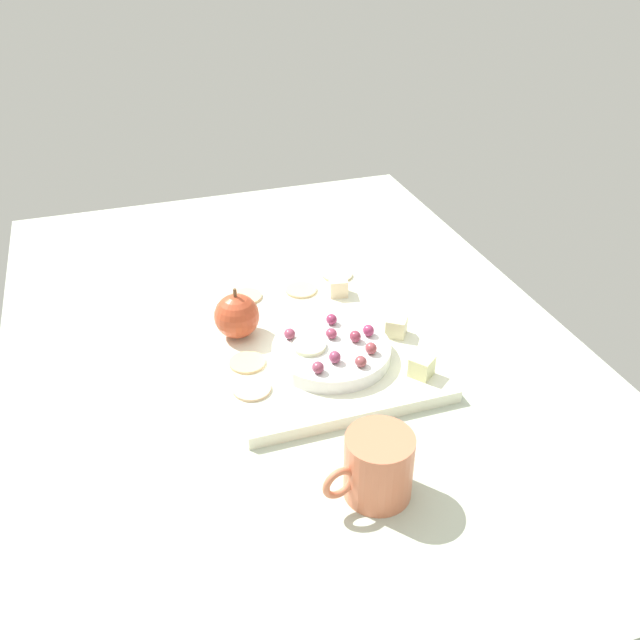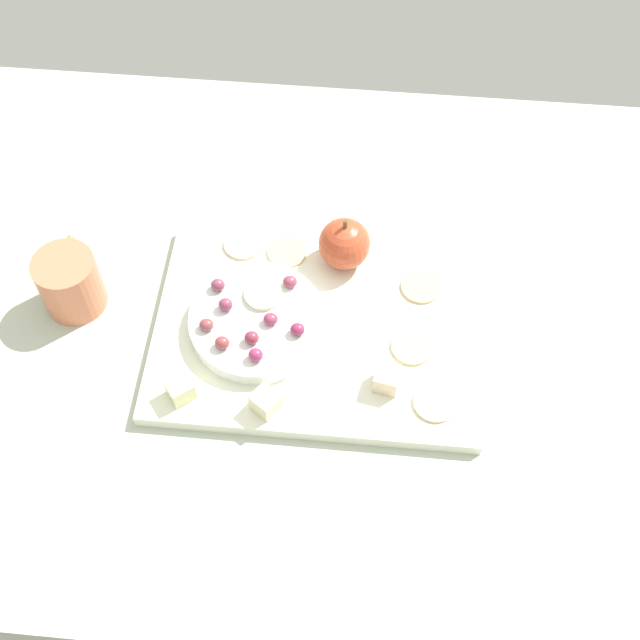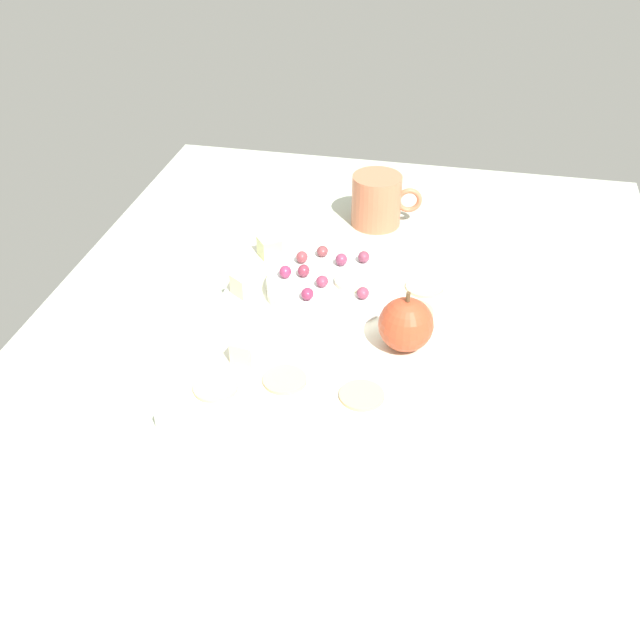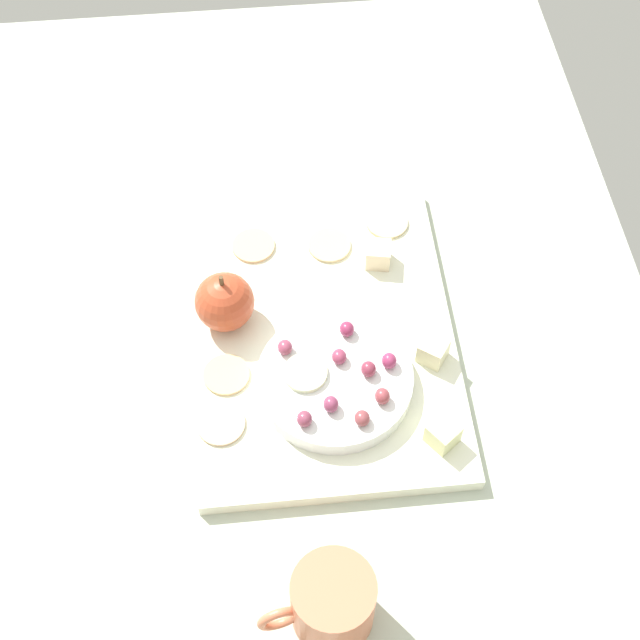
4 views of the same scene
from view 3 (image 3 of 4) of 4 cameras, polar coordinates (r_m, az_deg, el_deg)
name	(u,v)px [view 3 (image 3 of 4)]	position (r cm, az deg, el deg)	size (l,w,h in cm)	color
table	(343,363)	(93.72, 1.72, -3.23)	(112.67, 81.49, 3.88)	#B0BBA7
platter	(322,330)	(94.27, 0.16, -0.78)	(39.20, 28.24, 1.76)	silver
serving_dish	(329,286)	(99.09, 0.71, 2.57)	(16.29, 16.29, 2.07)	white
apple_whole	(406,325)	(88.70, 6.44, -0.39)	(6.48, 6.48, 6.48)	#BB4629
apple_stem	(408,298)	(86.52, 6.60, 1.67)	(0.50, 0.50, 1.20)	brown
cheese_cube_0	(246,350)	(87.80, -5.59, -2.27)	(2.76, 2.76, 2.76)	beige
cheese_cube_1	(245,284)	(99.25, -5.66, 2.68)	(2.76, 2.76, 2.76)	beige
cheese_cube_2	(269,247)	(107.10, -3.81, 5.45)	(2.76, 2.76, 2.76)	beige
cracker_0	(362,395)	(83.28, 3.14, -5.65)	(4.97, 4.97, 0.40)	#E3B683
cracker_1	(424,287)	(101.27, 7.82, 2.45)	(4.97, 4.97, 0.40)	#D4B68E
cracker_2	(215,387)	(84.95, -7.84, -5.01)	(4.97, 4.97, 0.40)	beige
cracker_3	(285,380)	(85.24, -2.66, -4.49)	(4.97, 4.97, 0.40)	#D5BA87
cracker_4	(414,311)	(96.51, 7.03, 0.67)	(4.97, 4.97, 0.40)	#D6B47F
grape_0	(285,272)	(98.59, -2.61, 3.62)	(1.72, 1.55, 1.62)	#983159
grape_1	(322,281)	(96.79, 0.16, 2.92)	(1.72, 1.55, 1.40)	#933753
grape_2	(341,260)	(101.13, 1.60, 4.54)	(1.72, 1.55, 1.64)	#873857
grape_3	(364,257)	(101.94, 3.28, 4.74)	(1.72, 1.55, 1.53)	#843A50
grape_4	(302,257)	(101.71, -1.37, 4.73)	(1.72, 1.55, 1.58)	#913D44
grape_5	(304,271)	(98.77, -1.23, 3.71)	(1.72, 1.55, 1.60)	#863044
grape_6	(363,293)	(94.60, 3.23, 2.03)	(1.72, 1.55, 1.48)	#933D57
grape_7	(322,251)	(103.19, 0.18, 5.17)	(1.72, 1.55, 1.40)	brown
grape_8	(307,294)	(94.26, -0.95, 1.96)	(1.72, 1.55, 1.51)	#8C2B4E
apple_slice_0	(352,281)	(97.59, 2.43, 2.90)	(4.56, 4.56, 0.60)	beige
cup	(377,200)	(118.09, 4.31, 8.93)	(7.57, 10.71, 7.95)	#D37351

